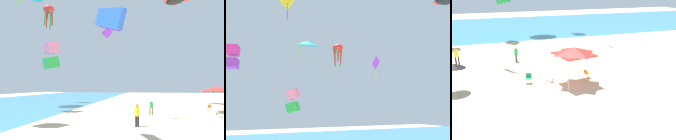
% 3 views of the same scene
% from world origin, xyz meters
% --- Properties ---
extents(ocean_strip, '(120.00, 29.33, 0.02)m').
position_xyz_m(ocean_strip, '(0.00, 33.07, 0.01)').
color(ocean_strip, teal).
rests_on(ocean_strip, ground).
extents(kite_diamond_purple, '(0.26, 2.23, 3.18)m').
position_xyz_m(kite_diamond_purple, '(9.07, 16.03, 12.81)').
color(kite_diamond_purple, purple).
extents(kite_box_magenta, '(1.99, 2.05, 3.30)m').
position_xyz_m(kite_box_magenta, '(-11.07, 21.29, 12.93)').
color(kite_box_magenta, '#E02D9E').
extents(kite_octopus_red, '(2.06, 2.06, 4.57)m').
position_xyz_m(kite_octopus_red, '(8.05, 27.32, 17.61)').
color(kite_octopus_red, red).
extents(kite_delta_teal, '(4.34, 4.41, 3.63)m').
position_xyz_m(kite_delta_teal, '(1.71, 27.02, 17.89)').
color(kite_delta_teal, teal).
extents(kite_box_pink, '(2.35, 2.30, 3.54)m').
position_xyz_m(kite_box_pink, '(-2.58, 20.52, 7.02)').
color(kite_box_pink, pink).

